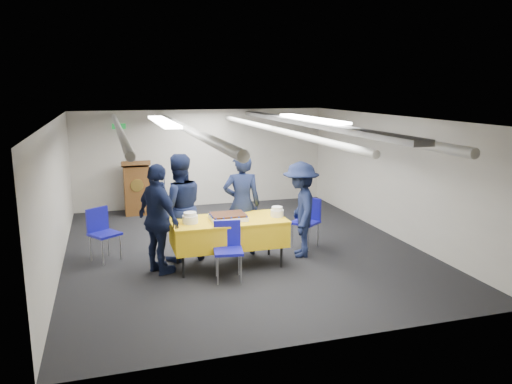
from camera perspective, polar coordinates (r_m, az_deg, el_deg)
ground at (r=8.97m, az=-1.70°, el=-6.40°), size 7.00×7.00×0.00m
room_shell at (r=8.99m, az=-1.89°, el=5.48°), size 6.00×7.00×2.30m
serving_table at (r=7.96m, az=-3.16°, el=-4.60°), size 1.81×0.87×0.77m
sheet_cake at (r=7.87m, az=-3.20°, el=-2.83°), size 0.57×0.44×0.10m
plate_stack_left at (r=7.72m, az=-7.54°, el=-2.98°), size 0.24×0.24×0.17m
plate_stack_right at (r=8.06m, az=2.42°, el=-2.29°), size 0.21×0.21×0.16m
podium at (r=11.50m, az=-13.48°, el=0.53°), size 0.62×0.53×1.25m
chair_near at (r=7.46m, az=-3.24°, el=-5.96°), size 0.48×0.48×0.87m
chair_right at (r=9.02m, az=5.94°, el=-2.85°), size 0.59×0.59×0.87m
chair_left at (r=8.64m, az=-17.24°, el=-4.00°), size 0.58×0.58×0.87m
sailor_a at (r=8.47m, az=-1.63°, el=-1.38°), size 0.71×0.54×1.75m
sailor_b at (r=8.26m, az=-8.82°, el=-1.76°), size 0.90×0.73×1.77m
sailor_c at (r=7.72m, az=-11.08°, el=-3.08°), size 0.82×1.08×1.70m
sailor_d at (r=8.40m, az=5.11°, el=-2.01°), size 0.88×1.17×1.61m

